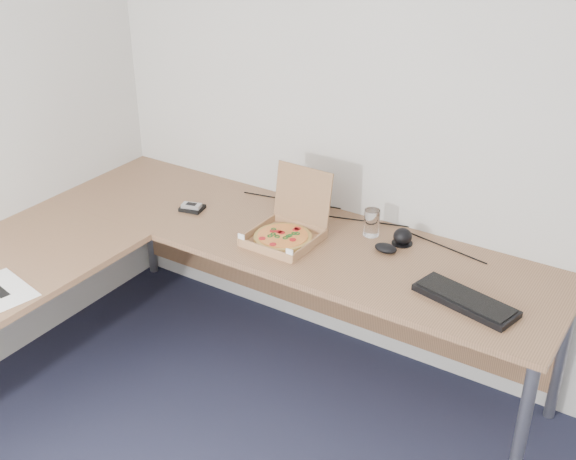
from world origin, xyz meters
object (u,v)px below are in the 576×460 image
Objects in this scene: keyboard at (465,300)px; wallet at (192,208)px; drinking_glass at (372,223)px; desk at (179,260)px; pizza_box at (285,233)px.

keyboard reaches higher than wallet.
keyboard is at bearing -28.81° from drinking_glass.
keyboard is 1.43m from wallet.
drinking_glass is (0.63, 0.62, 0.09)m from desk.
desk is 1.23m from keyboard.
pizza_box is 0.87m from keyboard.
wallet is (-0.86, -0.24, -0.05)m from drinking_glass.
drinking_glass is 0.31× the size of keyboard.
keyboard is (0.87, -0.06, -0.02)m from pizza_box.
desk is at bearing -70.55° from wallet.
drinking_glass is (0.31, 0.26, 0.03)m from pizza_box.
desk is 0.49m from pizza_box.
keyboard is at bearing 14.30° from desk.
keyboard is 3.80× the size of wallet.
pizza_box is at bearing -170.05° from keyboard.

